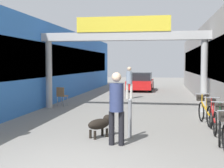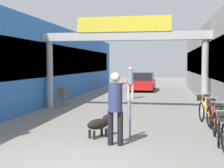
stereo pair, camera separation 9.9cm
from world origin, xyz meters
name	(u,v)px [view 1 (the left image)]	position (x,y,z in m)	size (l,w,h in m)	color
storefront_left	(40,64)	(-5.09, 11.00, 1.95)	(3.00, 26.00, 3.91)	blue
arcade_sign_gateway	(123,45)	(0.00, 7.73, 2.79)	(7.40, 0.47, 3.95)	#B2B2B2
pedestrian_with_dog	(116,104)	(0.58, 1.87, 1.02)	(0.39, 0.36, 1.77)	black
pedestrian_carrying_crate	(129,80)	(-0.21, 12.05, 1.04)	(0.40, 0.39, 1.81)	silver
dog_on_leash	(101,124)	(0.03, 2.62, 0.37)	(0.70, 0.79, 0.58)	black
bicycle_green_second	(220,124)	(3.13, 2.77, 0.44)	(0.47, 1.67, 0.98)	black
bicycle_red_third	(213,116)	(3.12, 3.88, 0.44)	(0.46, 1.69, 0.98)	black
bicycle_orange_farthest	(204,110)	(3.04, 5.07, 0.44)	(0.46, 1.68, 0.98)	black
bollard_post_metal	(130,118)	(0.81, 2.76, 0.53)	(0.10, 0.10, 1.05)	gray
cafe_chair_wood_nearer	(61,95)	(-2.99, 8.39, 0.54)	(0.48, 0.48, 0.89)	gray
parked_car_red	(140,82)	(0.04, 17.49, 0.64)	(1.83, 4.02, 1.33)	red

